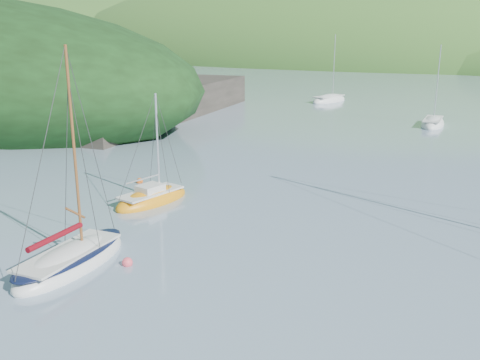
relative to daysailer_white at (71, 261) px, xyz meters
The scene contains 6 objects.
ground 6.10m from the daysailer_white, 12.29° to the right, with size 700.00×700.00×0.00m, color gray.
daysailer_white is the anchor object (origin of this frame).
sailboat_yellow 8.87m from the daysailer_white, 107.52° to the left, with size 2.65×5.31×6.77m.
distant_sloop_a 43.74m from the daysailer_white, 82.29° to the left, with size 2.80×6.41×8.89m.
distant_sloop_c 57.03m from the daysailer_white, 100.66° to the left, with size 3.88×7.26×9.84m.
mooring_buoys 4.12m from the daysailer_white, 35.90° to the left, with size 17.22×14.32×0.49m.
Camera 1 is at (10.63, -12.85, 9.51)m, focal length 40.00 mm.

